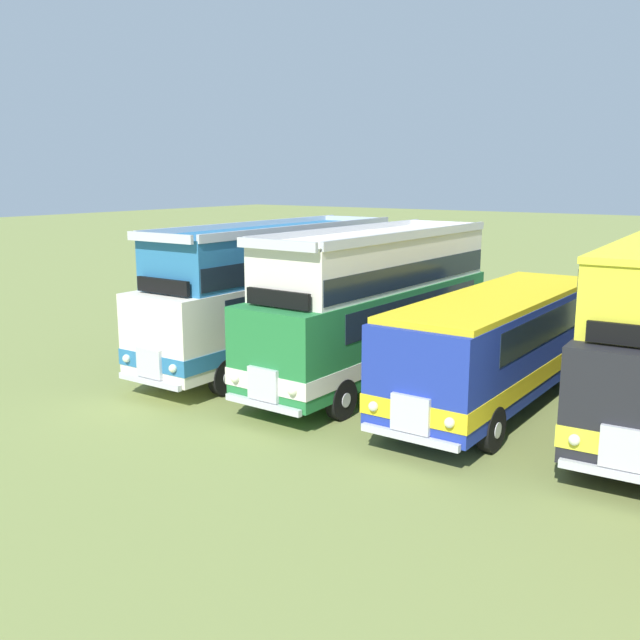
% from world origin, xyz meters
% --- Properties ---
extents(bus_first_in_row, '(2.64, 10.89, 4.52)m').
position_xyz_m(bus_first_in_row, '(-15.39, 0.17, 2.36)').
color(bus_first_in_row, silver).
rests_on(bus_first_in_row, ground).
extents(bus_second_in_row, '(2.75, 10.08, 4.52)m').
position_xyz_m(bus_second_in_row, '(-11.54, -0.03, 2.36)').
color(bus_second_in_row, '#237538').
rests_on(bus_second_in_row, ground).
extents(bus_third_in_row, '(2.66, 9.81, 2.99)m').
position_xyz_m(bus_third_in_row, '(-7.69, -0.13, 1.75)').
color(bus_third_in_row, '#1E339E').
rests_on(bus_third_in_row, ground).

